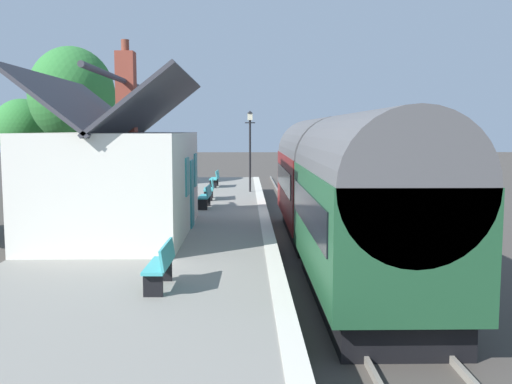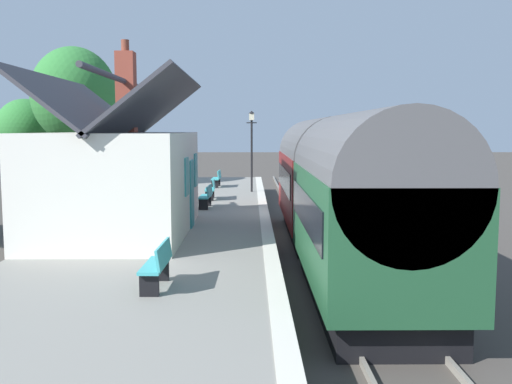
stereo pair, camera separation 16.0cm
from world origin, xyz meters
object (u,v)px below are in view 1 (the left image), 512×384
(planter_under_sign, at_px, (163,187))
(tree_far_right, at_px, (23,128))
(bench_mid_platform, at_px, (206,196))
(station_building, at_px, (120,179))
(bench_platform_end, at_px, (161,264))
(bench_near_building, at_px, (210,189))
(lamp_post_platform, at_px, (250,136))
(train, at_px, (338,187))
(planter_edge_far, at_px, (168,178))
(bench_by_lamp, at_px, (215,178))
(planter_corner_building, at_px, (168,194))
(tree_behind_building, at_px, (72,96))

(planter_under_sign, xyz_separation_m, tree_far_right, (6.45, 9.09, 2.87))
(bench_mid_platform, bearing_deg, planter_under_sign, 23.84)
(bench_mid_platform, bearing_deg, station_building, 158.85)
(station_building, distance_m, bench_platform_end, 6.51)
(bench_near_building, bearing_deg, bench_mid_platform, -179.84)
(lamp_post_platform, relative_size, tree_far_right, 0.69)
(bench_mid_platform, distance_m, planter_under_sign, 6.03)
(lamp_post_platform, bearing_deg, bench_platform_end, 174.02)
(train, relative_size, planter_under_sign, 17.24)
(planter_under_sign, xyz_separation_m, lamp_post_platform, (0.45, -4.21, 2.45))
(planter_edge_far, bearing_deg, bench_platform_end, -172.73)
(bench_platform_end, relative_size, planter_under_sign, 1.50)
(bench_mid_platform, relative_size, tree_far_right, 0.25)
(bench_mid_platform, bearing_deg, tree_far_right, 43.94)
(bench_by_lamp, relative_size, planter_edge_far, 1.69)
(train, distance_m, planter_edge_far, 16.15)
(planter_under_sign, bearing_deg, tree_far_right, 54.65)
(lamp_post_platform, bearing_deg, station_building, 161.23)
(station_building, xyz_separation_m, planter_edge_far, (14.57, 0.58, -1.19))
(lamp_post_platform, xyz_separation_m, tree_far_right, (6.00, 13.30, 0.42))
(bench_mid_platform, bearing_deg, planter_corner_building, 35.22)
(bench_by_lamp, bearing_deg, train, -162.42)
(train, height_order, tree_behind_building, tree_behind_building)
(bench_platform_end, height_order, lamp_post_platform, lamp_post_platform)
(bench_near_building, bearing_deg, tree_behind_building, 51.70)
(planter_corner_building, bearing_deg, station_building, 178.01)
(tree_behind_building, bearing_deg, bench_platform_end, -159.57)
(station_building, xyz_separation_m, bench_mid_platform, (5.48, -2.12, -1.14))
(train, bearing_deg, station_building, 90.41)
(bench_platform_end, height_order, planter_corner_building, bench_platform_end)
(station_building, distance_m, lamp_post_platform, 12.14)
(train, height_order, lamp_post_platform, lamp_post_platform)
(bench_near_building, height_order, planter_under_sign, bench_near_building)
(train, relative_size, planter_corner_building, 15.92)
(planter_under_sign, bearing_deg, station_building, -178.34)
(bench_platform_end, distance_m, planter_under_sign, 17.23)
(bench_mid_platform, height_order, planter_corner_building, bench_mid_platform)
(bench_near_building, bearing_deg, planter_edge_far, 23.11)
(bench_platform_end, bearing_deg, bench_mid_platform, -0.32)
(bench_near_building, distance_m, lamp_post_platform, 4.29)
(bench_by_lamp, xyz_separation_m, planter_corner_building, (-5.74, 1.77, -0.20))
(bench_platform_end, xyz_separation_m, planter_edge_far, (20.64, 2.63, -0.05))
(bench_mid_platform, relative_size, planter_under_sign, 1.51)
(planter_edge_far, xyz_separation_m, tree_far_right, (2.87, 8.83, 2.74))
(train, xyz_separation_m, tree_far_right, (17.40, 15.83, 1.82))
(planter_edge_far, bearing_deg, lamp_post_platform, -125.02)
(station_building, distance_m, bench_by_lamp, 14.02)
(station_building, height_order, planter_edge_far, station_building)
(planter_under_sign, height_order, tree_far_right, tree_far_right)
(bench_by_lamp, relative_size, lamp_post_platform, 0.36)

